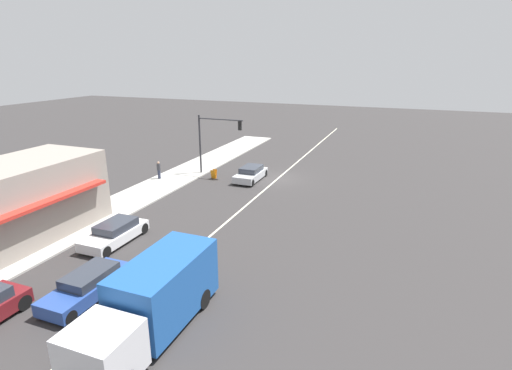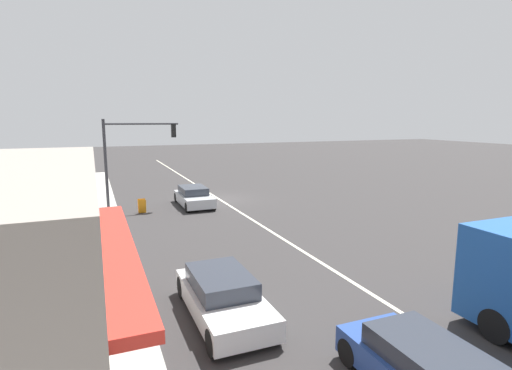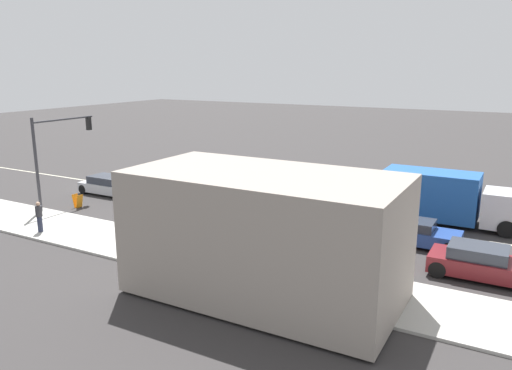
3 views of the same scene
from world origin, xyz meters
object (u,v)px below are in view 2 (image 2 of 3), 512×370
sedan_silver (194,197)px  van_white (223,296)px  traffic_signal_main (129,149)px  warning_aframe_sign (142,206)px  pedestrian (57,211)px

sedan_silver → van_white: bearing=79.5°
sedan_silver → traffic_signal_main: bearing=-4.0°
warning_aframe_sign → van_white: size_ratio=0.19×
pedestrian → warning_aframe_sign: 5.07m
traffic_signal_main → warning_aframe_sign: traffic_signal_main is taller
pedestrian → sedan_silver: size_ratio=0.38×
warning_aframe_sign → sedan_silver: 3.52m
traffic_signal_main → warning_aframe_sign: bearing=115.4°
warning_aframe_sign → van_white: (-0.64, 14.41, 0.20)m
pedestrian → van_white: bearing=113.0°
traffic_signal_main → pedestrian: (4.02, 3.29, -2.92)m
pedestrian → sedan_silver: (-7.95, -3.02, -0.36)m
warning_aframe_sign → pedestrian: bearing=26.6°
traffic_signal_main → pedestrian: 5.96m
warning_aframe_sign → sedan_silver: (-3.44, -0.76, 0.19)m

